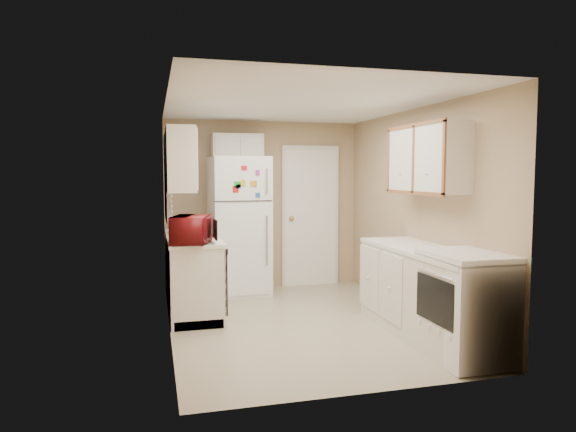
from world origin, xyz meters
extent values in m
plane|color=beige|center=(0.00, 0.00, 0.00)|extent=(3.80, 3.80, 0.00)
plane|color=white|center=(0.00, 0.00, 2.40)|extent=(3.80, 3.80, 0.00)
plane|color=tan|center=(-1.40, 0.00, 1.20)|extent=(3.80, 3.80, 0.00)
plane|color=tan|center=(1.40, 0.00, 1.20)|extent=(3.80, 3.80, 0.00)
plane|color=tan|center=(0.00, 1.90, 1.20)|extent=(2.80, 2.80, 0.00)
plane|color=tan|center=(0.00, -1.90, 1.20)|extent=(2.80, 2.80, 0.00)
cube|color=silver|center=(-1.10, 0.90, 0.45)|extent=(0.60, 1.80, 0.90)
cube|color=black|center=(-0.81, 0.30, 0.49)|extent=(0.03, 0.58, 0.72)
cube|color=gray|center=(-1.10, 1.05, 0.86)|extent=(0.54, 0.74, 0.16)
imported|color=maroon|center=(-1.15, 0.21, 1.05)|extent=(0.60, 0.43, 0.36)
imported|color=white|center=(-1.15, 1.35, 1.00)|extent=(0.11, 0.11, 0.18)
cube|color=silver|center=(-1.36, 1.05, 1.60)|extent=(0.10, 0.98, 1.08)
cube|color=silver|center=(-1.25, 0.22, 1.80)|extent=(0.30, 0.45, 0.70)
cube|color=white|center=(-0.41, 1.61, 0.94)|extent=(0.81, 0.79, 1.88)
cube|color=silver|center=(-0.40, 1.75, 2.00)|extent=(0.70, 0.30, 0.40)
cube|color=white|center=(0.70, 1.86, 1.02)|extent=(0.86, 0.06, 2.08)
cube|color=silver|center=(1.10, -0.80, 0.45)|extent=(0.60, 2.00, 0.90)
cube|color=white|center=(1.14, -1.45, 0.48)|extent=(0.66, 0.81, 0.97)
cube|color=silver|center=(1.25, -0.50, 1.80)|extent=(0.30, 1.20, 0.70)
camera|label=1|loc=(-1.54, -5.36, 1.65)|focal=32.00mm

